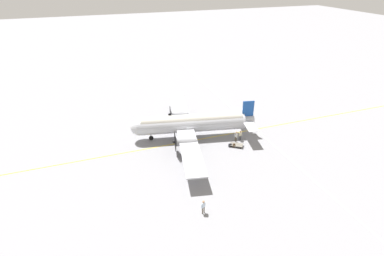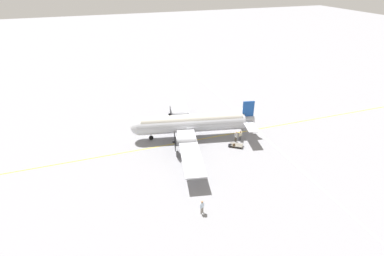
{
  "view_description": "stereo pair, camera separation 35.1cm",
  "coord_description": "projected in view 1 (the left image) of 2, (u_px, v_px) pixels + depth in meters",
  "views": [
    {
      "loc": [
        -13.91,
        -39.25,
        24.03
      ],
      "look_at": [
        0.0,
        0.0,
        1.65
      ],
      "focal_mm": 28.0,
      "sensor_mm": 36.0,
      "label": 1
    },
    {
      "loc": [
        -13.58,
        -39.37,
        24.03
      ],
      "look_at": [
        0.0,
        0.0,
        1.65
      ],
      "focal_mm": 28.0,
      "sensor_mm": 36.0,
      "label": 2
    }
  ],
  "objects": [
    {
      "name": "suitcase_upright_spare",
      "position": [
        234.0,
        145.0,
        45.21
      ],
      "size": [
        0.39,
        0.15,
        0.63
      ],
      "color": "#47331E",
      "rests_on": "ground_plane"
    },
    {
      "name": "suitcase_near_door",
      "position": [
        230.0,
        145.0,
        45.34
      ],
      "size": [
        0.47,
        0.19,
        0.55
      ],
      "color": "#232328",
      "rests_on": "ground_plane"
    },
    {
      "name": "baggage_cart",
      "position": [
        237.0,
        145.0,
        45.44
      ],
      "size": [
        2.23,
        2.04,
        0.56
      ],
      "rotation": [
        0.0,
        0.0,
        2.53
      ],
      "color": "#6B665B",
      "rests_on": "ground_plane"
    },
    {
      "name": "airliner_main",
      "position": [
        189.0,
        123.0,
        46.82
      ],
      "size": [
        19.56,
        26.56,
        5.73
      ],
      "rotation": [
        0.0,
        0.0,
        2.94
      ],
      "color": "silver",
      "rests_on": "ground_plane"
    },
    {
      "name": "passenger_boarding",
      "position": [
        236.0,
        135.0,
        46.26
      ],
      "size": [
        0.29,
        0.62,
        1.82
      ],
      "rotation": [
        0.0,
        0.0,
        1.72
      ],
      "color": "#473D2D",
      "rests_on": "ground_plane"
    },
    {
      "name": "ground_plane",
      "position": [
        192.0,
        137.0,
        48.06
      ],
      "size": [
        300.0,
        300.0,
        0.0
      ],
      "primitive_type": "plane",
      "color": "gray"
    },
    {
      "name": "crew_foreground",
      "position": [
        203.0,
        206.0,
        32.7
      ],
      "size": [
        0.56,
        0.33,
        1.75
      ],
      "rotation": [
        0.0,
        0.0,
        0.39
      ],
      "color": "#473D2D",
      "rests_on": "ground_plane"
    },
    {
      "name": "ramp_agent",
      "position": [
        240.0,
        135.0,
        46.64
      ],
      "size": [
        0.57,
        0.28,
        1.72
      ],
      "rotation": [
        0.0,
        0.0,
        3.38
      ],
      "color": "#2D2D33",
      "rests_on": "ground_plane"
    },
    {
      "name": "apron_line_eastwest",
      "position": [
        194.0,
        140.0,
        47.15
      ],
      "size": [
        120.0,
        0.16,
        0.01
      ],
      "color": "gold",
      "rests_on": "ground_plane"
    },
    {
      "name": "apron_line_northsouth",
      "position": [
        252.0,
        126.0,
        51.28
      ],
      "size": [
        0.16,
        120.0,
        0.01
      ],
      "color": "silver",
      "rests_on": "ground_plane"
    }
  ]
}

